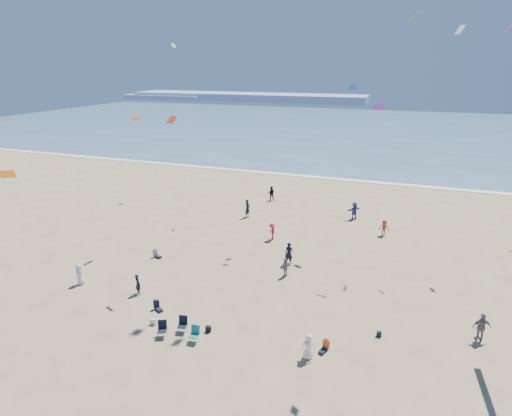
% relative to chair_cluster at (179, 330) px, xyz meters
% --- Properties ---
extents(ocean, '(220.00, 100.00, 0.06)m').
position_rel_chair_cluster_xyz_m(ocean, '(2.33, 88.33, -0.47)').
color(ocean, '#476B84').
rests_on(ocean, ground).
extents(surf_line, '(220.00, 1.20, 0.08)m').
position_rel_chair_cluster_xyz_m(surf_line, '(2.33, 38.33, -0.46)').
color(surf_line, white).
rests_on(surf_line, ground).
extents(headland_far, '(110.00, 20.00, 3.20)m').
position_rel_chair_cluster_xyz_m(headland_far, '(-57.67, 163.33, 1.10)').
color(headland_far, '#7A8EA8').
rests_on(headland_far, ground).
extents(headland_near, '(40.00, 14.00, 2.00)m').
position_rel_chair_cluster_xyz_m(headland_near, '(-97.67, 158.33, 0.50)').
color(headland_near, '#7A8EA8').
rests_on(headland_near, ground).
extents(standing_flyers, '(31.79, 33.15, 1.94)m').
position_rel_chair_cluster_xyz_m(standing_flyers, '(7.24, 9.62, 0.37)').
color(standing_flyers, black).
rests_on(standing_flyers, ground).
extents(seated_group, '(17.11, 23.32, 0.84)m').
position_rel_chair_cluster_xyz_m(seated_group, '(2.62, -2.24, -0.08)').
color(seated_group, white).
rests_on(seated_group, ground).
extents(chair_cluster, '(2.71, 1.55, 1.00)m').
position_rel_chair_cluster_xyz_m(chair_cluster, '(0.00, 0.00, 0.00)').
color(chair_cluster, black).
rests_on(chair_cluster, ground).
extents(white_tote, '(0.35, 0.20, 0.40)m').
position_rel_chair_cluster_xyz_m(white_tote, '(-2.16, 0.55, -0.30)').
color(white_tote, silver).
rests_on(white_tote, ground).
extents(black_backpack, '(0.30, 0.22, 0.38)m').
position_rel_chair_cluster_xyz_m(black_backpack, '(1.38, 1.02, -0.31)').
color(black_backpack, black).
rests_on(black_backpack, ground).
extents(navy_bag, '(0.28, 0.18, 0.34)m').
position_rel_chair_cluster_xyz_m(navy_bag, '(11.14, 3.99, -0.33)').
color(navy_bag, black).
rests_on(navy_bag, ground).
extents(kites_aloft, '(41.02, 39.16, 28.45)m').
position_rel_chair_cluster_xyz_m(kites_aloft, '(11.42, 5.23, 13.92)').
color(kites_aloft, white).
rests_on(kites_aloft, ground).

